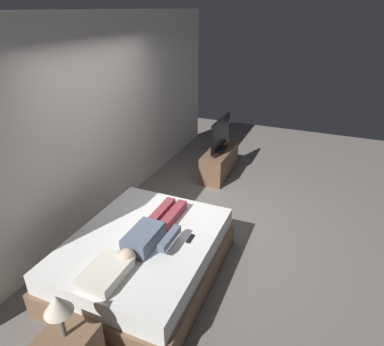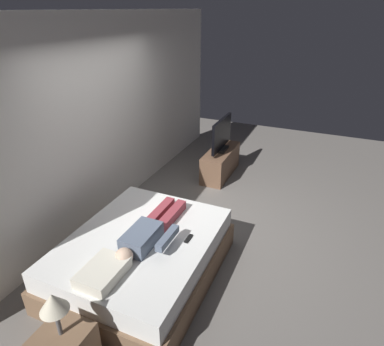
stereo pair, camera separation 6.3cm
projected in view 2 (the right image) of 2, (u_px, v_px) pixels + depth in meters
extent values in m
plane|color=slate|center=(198.00, 232.00, 4.66)|extent=(10.00, 10.00, 0.00)
cube|color=silver|center=(115.00, 115.00, 4.91)|extent=(6.40, 0.10, 2.80)
cube|color=brown|center=(143.00, 264.00, 3.85)|extent=(1.97, 1.58, 0.30)
cube|color=white|center=(142.00, 246.00, 3.73)|extent=(1.89, 1.50, 0.24)
cube|color=silver|center=(103.00, 272.00, 3.11)|extent=(0.48, 0.34, 0.12)
cube|color=slate|center=(142.00, 238.00, 3.53)|extent=(0.48, 0.28, 0.18)
sphere|color=beige|center=(124.00, 257.00, 3.26)|extent=(0.18, 0.18, 0.18)
cube|color=#993842|center=(171.00, 216.00, 3.96)|extent=(0.60, 0.11, 0.11)
cube|color=#993842|center=(160.00, 213.00, 4.01)|extent=(0.60, 0.11, 0.11)
cube|color=slate|center=(168.00, 238.00, 3.46)|extent=(0.40, 0.08, 0.08)
cube|color=black|center=(188.00, 239.00, 3.64)|extent=(0.15, 0.04, 0.02)
cube|color=brown|center=(220.00, 163.00, 6.14)|extent=(1.10, 0.40, 0.50)
cube|color=black|center=(221.00, 149.00, 6.02)|extent=(0.32, 0.20, 0.05)
cube|color=black|center=(222.00, 133.00, 5.89)|extent=(0.88, 0.05, 0.54)
cylinder|color=#59595B|center=(57.00, 320.00, 2.55)|extent=(0.04, 0.04, 0.30)
cone|color=beige|center=(53.00, 302.00, 2.46)|extent=(0.22, 0.22, 0.16)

